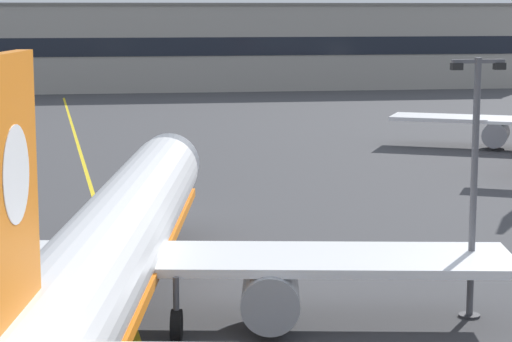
{
  "coord_description": "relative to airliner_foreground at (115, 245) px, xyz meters",
  "views": [
    {
      "loc": [
        -0.33,
        -26.74,
        12.66
      ],
      "look_at": [
        5.41,
        8.91,
        6.81
      ],
      "focal_mm": 70.29,
      "sensor_mm": 36.0,
      "label": 1
    }
  ],
  "objects": [
    {
      "name": "taxiway_centreline",
      "position": [
        -0.3,
        17.5,
        -3.37
      ],
      "size": [
        9.97,
        179.76,
        0.01
      ],
      "primitive_type": "cube",
      "rotation": [
        0.0,
        0.0,
        0.05
      ],
      "color": "yellow",
      "rests_on": "ground"
    },
    {
      "name": "airliner_foreground",
      "position": [
        0.0,
        0.0,
        0.0
      ],
      "size": [
        32.34,
        41.31,
        11.65
      ],
      "color": "white",
      "rests_on": "ground"
    },
    {
      "name": "apron_lamp_post",
      "position": [
        14.54,
        -0.98,
        2.29
      ],
      "size": [
        2.24,
        0.9,
        10.75
      ],
      "color": "#515156",
      "rests_on": "ground"
    },
    {
      "name": "safety_cone_by_nose_gear",
      "position": [
        0.65,
        15.45,
        -3.11
      ],
      "size": [
        0.44,
        0.44,
        0.55
      ],
      "color": "orange",
      "rests_on": "ground"
    },
    {
      "name": "terminal_building",
      "position": [
        -1.48,
        119.51,
        3.43
      ],
      "size": [
        141.93,
        12.4,
        13.58
      ],
      "color": "#9E998E",
      "rests_on": "ground"
    }
  ]
}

